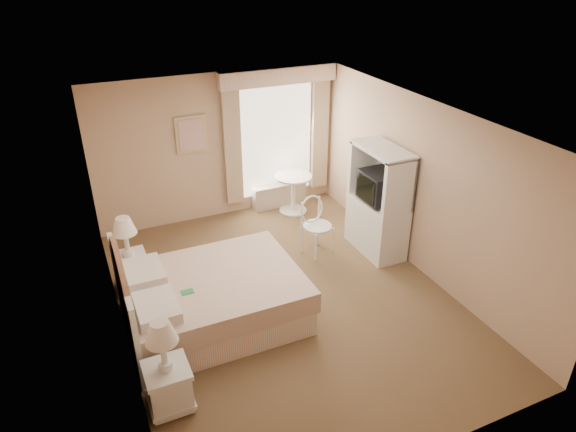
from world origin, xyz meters
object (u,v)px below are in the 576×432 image
nightstand_far (130,263)px  armoire (378,209)px  round_table (293,188)px  nightstand_near (167,377)px  cafe_chair (315,221)px  bed (205,299)px

nightstand_far → armoire: bearing=-8.1°
nightstand_far → round_table: (3.03, 1.21, 0.05)m
round_table → armoire: 1.85m
nightstand_near → nightstand_far: 2.31m
cafe_chair → armoire: bearing=-34.5°
armoire → round_table: bearing=109.9°
nightstand_far → round_table: bearing=21.7°
armoire → nightstand_far: bearing=171.9°
nightstand_near → armoire: armoire is taller
nightstand_far → armoire: 3.70m
round_table → cafe_chair: cafe_chair is taller
bed → nightstand_far: bed is taller
bed → nightstand_far: bearing=122.0°
bed → round_table: bed is taller
nightstand_near → cafe_chair: (2.75, 2.13, 0.12)m
nightstand_far → cafe_chair: bearing=-3.7°
nightstand_near → round_table: bearing=49.3°
nightstand_far → armoire: armoire is taller
armoire → nightstand_near: bearing=-153.9°
nightstand_near → nightstand_far: bearing=90.0°
nightstand_far → bed: bearing=-58.0°
bed → nightstand_near: size_ratio=1.98×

